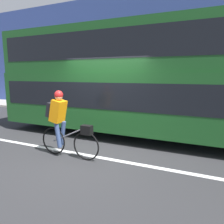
# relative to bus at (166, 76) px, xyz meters

# --- Properties ---
(ground_plane) EXTENTS (80.00, 80.00, 0.00)m
(ground_plane) POSITION_rel_bus_xyz_m (-1.50, -2.27, -1.96)
(ground_plane) COLOR #2D2D30
(road_center_line) EXTENTS (50.00, 0.14, 0.01)m
(road_center_line) POSITION_rel_bus_xyz_m (-1.50, -2.28, -1.96)
(road_center_line) COLOR silver
(road_center_line) RESTS_ON ground_plane
(sidewalk_curb) EXTENTS (60.00, 2.25, 0.11)m
(sidewalk_curb) POSITION_rel_bus_xyz_m (-1.50, 3.77, -1.91)
(sidewalk_curb) COLOR #A8A399
(sidewalk_curb) RESTS_ON ground_plane
(building_facade) EXTENTS (60.00, 0.30, 6.37)m
(building_facade) POSITION_rel_bus_xyz_m (-1.50, 5.05, 1.22)
(building_facade) COLOR #33478C
(building_facade) RESTS_ON ground_plane
(bus) EXTENTS (10.98, 2.53, 3.50)m
(bus) POSITION_rel_bus_xyz_m (0.00, 0.00, 0.00)
(bus) COLOR black
(bus) RESTS_ON ground_plane
(cyclist_on_bike) EXTENTS (1.67, 0.32, 1.64)m
(cyclist_on_bike) POSITION_rel_bus_xyz_m (-1.97, -2.56, -1.08)
(cyclist_on_bike) COLOR black
(cyclist_on_bike) RESTS_ON ground_plane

